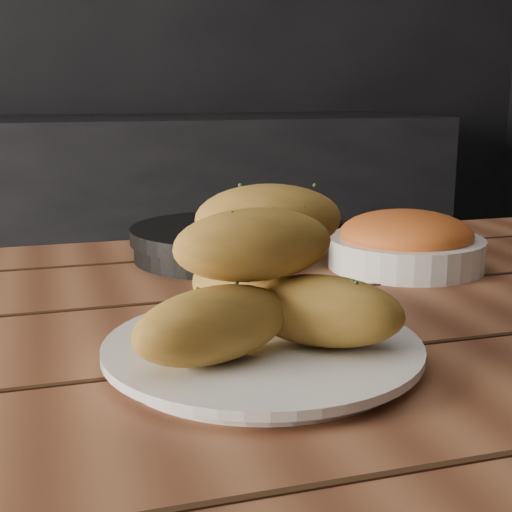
{
  "coord_description": "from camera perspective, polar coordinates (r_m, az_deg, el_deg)",
  "views": [
    {
      "loc": [
        0.22,
        -0.46,
        0.98
      ],
      "look_at": [
        0.39,
        0.12,
        0.84
      ],
      "focal_mm": 50.0,
      "sensor_mm": 36.0,
      "label": 1
    }
  ],
  "objects": [
    {
      "name": "skillet",
      "position": [
        1.0,
        -2.46,
        1.17
      ],
      "size": [
        0.39,
        0.26,
        0.05
      ],
      "color": "black",
      "rests_on": "table"
    },
    {
      "name": "bowl",
      "position": [
        0.97,
        11.9,
        1.06
      ],
      "size": [
        0.21,
        0.21,
        0.08
      ],
      "color": "white",
      "rests_on": "table"
    },
    {
      "name": "plate",
      "position": [
        0.63,
        0.53,
        -7.57
      ],
      "size": [
        0.28,
        0.28,
        0.02
      ],
      "color": "white",
      "rests_on": "table"
    },
    {
      "name": "bread_rolls",
      "position": [
        0.61,
        0.33,
        -1.82
      ],
      "size": [
        0.25,
        0.22,
        0.13
      ],
      "color": "#B07E31",
      "rests_on": "plate"
    },
    {
      "name": "table",
      "position": [
        0.76,
        -0.93,
        -12.31
      ],
      "size": [
        1.58,
        0.9,
        0.75
      ],
      "color": "brown",
      "rests_on": "ground"
    }
  ]
}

